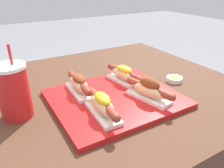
{
  "coord_description": "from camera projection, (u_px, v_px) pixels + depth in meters",
  "views": [
    {
      "loc": [
        -0.38,
        -0.71,
        1.11
      ],
      "look_at": [
        -0.02,
        -0.1,
        0.77
      ],
      "focal_mm": 35.0,
      "sensor_mm": 36.0,
      "label": 1
    }
  ],
  "objects": [
    {
      "name": "patio_table",
      "position": [
        106.0,
        154.0,
        1.05
      ],
      "size": [
        1.09,
        0.95,
        0.72
      ],
      "color": "#4C2D1E",
      "rests_on": "ground_plane"
    },
    {
      "name": "serving_tray",
      "position": [
        115.0,
        98.0,
        0.79
      ],
      "size": [
        0.44,
        0.38,
        0.02
      ],
      "color": "red",
      "rests_on": "patio_table"
    },
    {
      "name": "hot_dog_0",
      "position": [
        103.0,
        105.0,
        0.66
      ],
      "size": [
        0.07,
        0.21,
        0.07
      ],
      "color": "white",
      "rests_on": "serving_tray"
    },
    {
      "name": "hot_dog_1",
      "position": [
        149.0,
        90.0,
        0.75
      ],
      "size": [
        0.1,
        0.2,
        0.08
      ],
      "color": "white",
      "rests_on": "serving_tray"
    },
    {
      "name": "hot_dog_2",
      "position": [
        79.0,
        84.0,
        0.8
      ],
      "size": [
        0.07,
        0.21,
        0.07
      ],
      "color": "white",
      "rests_on": "serving_tray"
    },
    {
      "name": "hot_dog_3",
      "position": [
        124.0,
        74.0,
        0.88
      ],
      "size": [
        0.08,
        0.2,
        0.07
      ],
      "color": "white",
      "rests_on": "serving_tray"
    },
    {
      "name": "sauce_bowl",
      "position": [
        174.0,
        79.0,
        0.94
      ],
      "size": [
        0.07,
        0.07,
        0.02
      ],
      "color": "white",
      "rests_on": "patio_table"
    },
    {
      "name": "drink_cup",
      "position": [
        14.0,
        92.0,
        0.67
      ],
      "size": [
        0.1,
        0.1,
        0.23
      ],
      "color": "red",
      "rests_on": "patio_table"
    }
  ]
}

